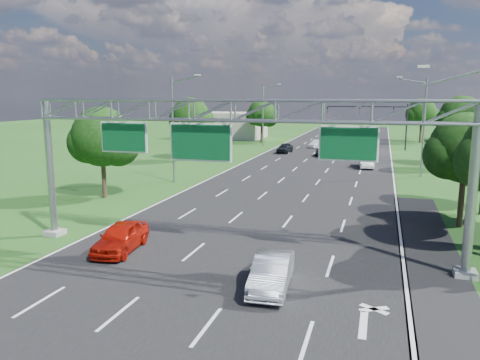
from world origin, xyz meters
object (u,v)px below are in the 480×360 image
at_px(traffic_signal, 383,116).
at_px(silver_sedan, 272,272).
at_px(red_coupe, 121,237).
at_px(sign_gantry, 234,123).
at_px(box_truck, 368,140).

xyz_separation_m(traffic_signal, silver_sedan, (-4.24, -56.91, -4.44)).
bearing_deg(red_coupe, sign_gantry, 6.71).
xyz_separation_m(sign_gantry, silver_sedan, (2.91, -3.91, -6.17)).
height_order(red_coupe, silver_sedan, red_coupe).
bearing_deg(box_truck, traffic_signal, 45.83).
xyz_separation_m(sign_gantry, box_truck, (5.21, 50.65, -5.22)).
distance_m(sign_gantry, silver_sedan, 7.86).
xyz_separation_m(sign_gantry, traffic_signal, (7.15, 53.00, -1.72)).
distance_m(sign_gantry, traffic_signal, 53.51).
relative_size(red_coupe, box_truck, 0.48).
relative_size(traffic_signal, red_coupe, 2.70).
bearing_deg(box_truck, silver_sedan, -97.04).
bearing_deg(silver_sedan, traffic_signal, 81.03).
bearing_deg(traffic_signal, box_truck, -129.54).
bearing_deg(sign_gantry, box_truck, 84.13).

